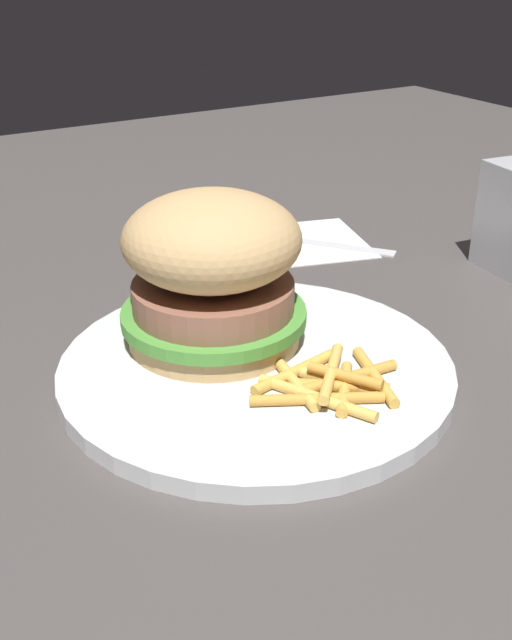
% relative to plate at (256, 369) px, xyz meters
% --- Properties ---
extents(ground_plane, '(1.60, 1.60, 0.00)m').
position_rel_plate_xyz_m(ground_plane, '(-0.02, 0.03, -0.01)').
color(ground_plane, '#47423F').
extents(plate, '(0.26, 0.26, 0.01)m').
position_rel_plate_xyz_m(plate, '(0.00, 0.00, 0.00)').
color(plate, silver).
rests_on(plate, ground_plane).
extents(sandwich, '(0.13, 0.13, 0.10)m').
position_rel_plate_xyz_m(sandwich, '(0.01, -0.04, 0.06)').
color(sandwich, tan).
rests_on(sandwich, plate).
extents(fries_pile, '(0.10, 0.11, 0.01)m').
position_rel_plate_xyz_m(fries_pile, '(-0.02, 0.05, 0.01)').
color(fries_pile, gold).
rests_on(fries_pile, plate).
extents(napkin, '(0.14, 0.14, 0.00)m').
position_rel_plate_xyz_m(napkin, '(-0.17, -0.19, -0.01)').
color(napkin, white).
rests_on(napkin, ground_plane).
extents(fork, '(0.12, 0.15, 0.00)m').
position_rel_plate_xyz_m(fork, '(-0.17, -0.19, -0.00)').
color(fork, silver).
rests_on(fork, napkin).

